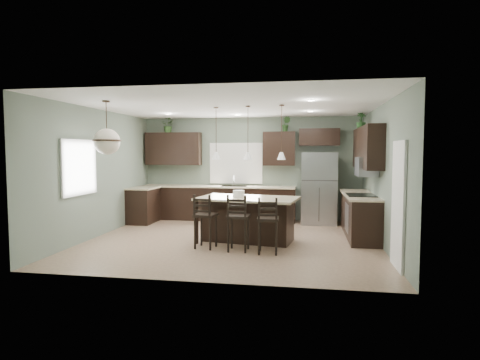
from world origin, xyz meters
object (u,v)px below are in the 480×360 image
object	(u,v)px
refrigerator	(319,188)
plant_back_left	(168,125)
bar_stool_left	(206,221)
serving_dish	(239,194)
bar_stool_center	(238,223)
bar_stool_right	(268,225)
kitchen_island	(248,220)

from	to	relation	value
refrigerator	plant_back_left	world-z (taller)	plant_back_left
bar_stool_left	plant_back_left	size ratio (longest dim) A/B	2.61
serving_dish	plant_back_left	distance (m)	3.89
bar_stool_left	bar_stool_center	distance (m)	0.67
bar_stool_left	plant_back_left	xyz separation A→B (m)	(-1.90, 3.31, 2.07)
bar_stool_center	bar_stool_right	bearing A→B (deg)	-8.18
refrigerator	plant_back_left	size ratio (longest dim) A/B	4.56
kitchen_island	serving_dish	xyz separation A→B (m)	(-0.20, 0.03, 0.53)
refrigerator	kitchen_island	distance (m)	2.86
bar_stool_left	kitchen_island	bearing A→B (deg)	51.86
bar_stool_center	bar_stool_left	bearing A→B (deg)	170.22
refrigerator	bar_stool_right	world-z (taller)	refrigerator
serving_dish	bar_stool_center	size ratio (longest dim) A/B	0.22
refrigerator	bar_stool_center	size ratio (longest dim) A/B	1.71
serving_dish	bar_stool_right	distance (m)	1.26
kitchen_island	plant_back_left	xyz separation A→B (m)	(-2.62, 2.61, 2.14)
refrigerator	bar_stool_center	world-z (taller)	refrigerator
serving_dish	bar_stool_center	world-z (taller)	bar_stool_center
kitchen_island	bar_stool_left	distance (m)	1.01
bar_stool_left	bar_stool_center	size ratio (longest dim) A/B	0.98
serving_dish	bar_stool_left	distance (m)	1.01
kitchen_island	bar_stool_right	distance (m)	1.04
bar_stool_left	bar_stool_right	size ratio (longest dim) A/B	1.01
kitchen_island	serving_dish	bearing A→B (deg)	-180.00
kitchen_island	serving_dish	distance (m)	0.57
bar_stool_center	plant_back_left	world-z (taller)	plant_back_left
kitchen_island	bar_stool_center	size ratio (longest dim) A/B	1.87
serving_dish	bar_stool_left	bearing A→B (deg)	-125.87
bar_stool_left	bar_stool_center	world-z (taller)	bar_stool_center
serving_dish	bar_stool_left	size ratio (longest dim) A/B	0.23
serving_dish	bar_stool_right	xyz separation A→B (m)	(0.70, -0.94, -0.47)
kitchen_island	plant_back_left	distance (m)	4.27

